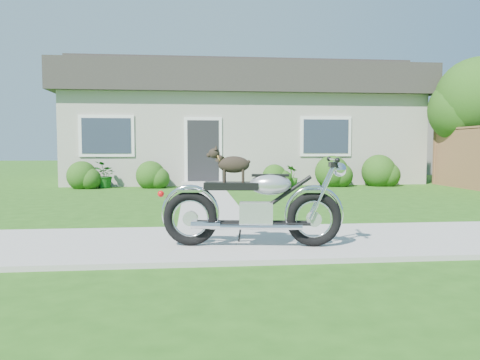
% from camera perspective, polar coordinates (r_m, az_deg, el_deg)
% --- Properties ---
extents(ground, '(80.00, 80.00, 0.00)m').
position_cam_1_polar(ground, '(6.39, 11.34, -7.28)').
color(ground, '#235114').
rests_on(ground, ground).
extents(sidewalk, '(24.00, 2.20, 0.04)m').
position_cam_1_polar(sidewalk, '(6.38, 11.35, -7.10)').
color(sidewalk, '#9E9B93').
rests_on(sidewalk, ground).
extents(walkway, '(1.20, 8.00, 0.03)m').
position_cam_1_polar(walkway, '(11.05, -3.96, -2.38)').
color(walkway, '#9E9B93').
rests_on(walkway, ground).
extents(house, '(12.60, 7.03, 4.50)m').
position_cam_1_polar(house, '(18.09, 0.01, 6.90)').
color(house, '#AAA599').
rests_on(house, ground).
extents(shrub_row, '(10.28, 1.09, 1.09)m').
position_cam_1_polar(shrub_row, '(14.72, 3.90, 0.79)').
color(shrub_row, '#244C14').
rests_on(shrub_row, ground).
extents(potted_plant_left, '(0.96, 0.98, 0.82)m').
position_cam_1_polar(potted_plant_left, '(14.79, -16.11, 0.62)').
color(potted_plant_left, '#144E15').
rests_on(potted_plant_left, ground).
extents(potted_plant_right, '(0.51, 0.51, 0.68)m').
position_cam_1_polar(potted_plant_right, '(14.90, 6.34, 0.50)').
color(potted_plant_right, '#2C671C').
rests_on(potted_plant_right, ground).
extents(motorcycle_with_dog, '(2.22, 0.64, 1.19)m').
position_cam_1_polar(motorcycle_with_dog, '(5.67, 1.83, -2.92)').
color(motorcycle_with_dog, black).
rests_on(motorcycle_with_dog, sidewalk).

